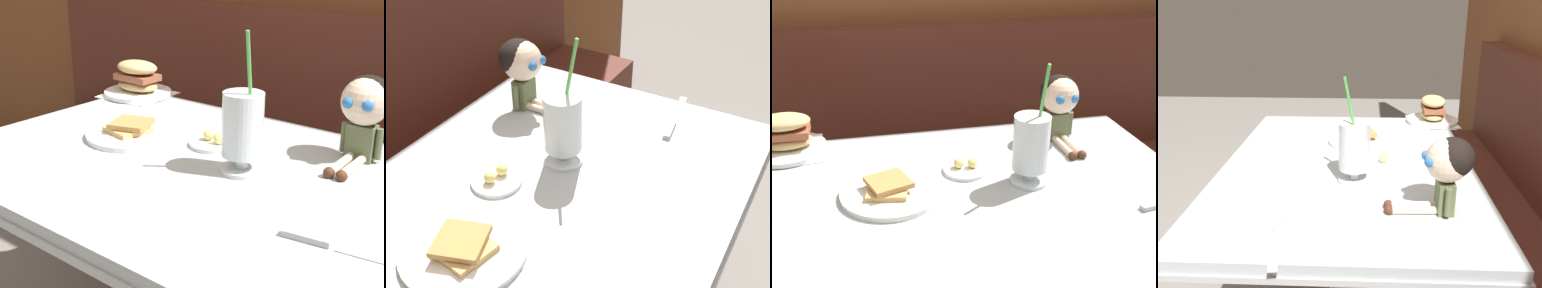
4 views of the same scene
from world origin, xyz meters
The scene contains 8 objects.
booth_bench centered at (0.00, 0.81, 0.33)m, with size 2.60×0.48×1.00m.
diner_table centered at (0.00, 0.18, 0.54)m, with size 1.11×0.81×0.74m.
toast_plate centered at (-0.21, 0.22, 0.75)m, with size 0.25×0.25×0.04m.
milkshake_glass centered at (0.14, 0.21, 0.84)m, with size 0.10×0.10×0.31m.
sandwich_plate centered at (-0.49, 0.52, 0.79)m, with size 0.22×0.22×0.12m.
butter_saucer centered at (-0.01, 0.30, 0.75)m, with size 0.12×0.12×0.04m.
butter_knife centered at (0.42, 0.03, 0.74)m, with size 0.24×0.05×0.01m.
seated_doll centered at (0.31, 0.44, 0.87)m, with size 0.12×0.22×0.20m.
Camera 4 is at (1.27, 0.24, 1.26)m, focal length 39.20 mm.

